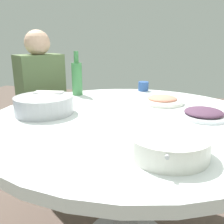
% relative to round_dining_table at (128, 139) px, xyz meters
% --- Properties ---
extents(round_dining_table, '(1.37, 1.37, 0.76)m').
position_rel_round_dining_table_xyz_m(round_dining_table, '(0.00, 0.00, 0.00)').
color(round_dining_table, '#99999E').
rests_on(round_dining_table, ground).
extents(rice_bowl, '(0.29, 0.29, 0.10)m').
position_rel_round_dining_table_xyz_m(rice_bowl, '(-0.42, -0.07, 0.16)').
color(rice_bowl, '#B2B5BA').
rests_on(rice_bowl, round_dining_table).
extents(soup_bowl, '(0.26, 0.29, 0.07)m').
position_rel_round_dining_table_xyz_m(soup_bowl, '(0.22, -0.38, 0.15)').
color(soup_bowl, white).
rests_on(soup_bowl, round_dining_table).
extents(dish_shrimp, '(0.24, 0.24, 0.05)m').
position_rel_round_dining_table_xyz_m(dish_shrimp, '(0.13, 0.30, 0.14)').
color(dish_shrimp, white).
rests_on(dish_shrimp, round_dining_table).
extents(dish_eggplant, '(0.23, 0.23, 0.04)m').
position_rel_round_dining_table_xyz_m(dish_eggplant, '(0.35, 0.08, 0.14)').
color(dish_eggplant, silver).
rests_on(dish_eggplant, round_dining_table).
extents(green_bottle, '(0.07, 0.07, 0.29)m').
position_rel_round_dining_table_xyz_m(green_bottle, '(-0.44, 0.38, 0.23)').
color(green_bottle, '#41884A').
rests_on(green_bottle, round_dining_table).
extents(tea_cup_far, '(0.07, 0.07, 0.07)m').
position_rel_round_dining_table_xyz_m(tea_cup_far, '(-0.03, 0.63, 0.15)').
color(tea_cup_far, '#2D5295').
rests_on(tea_cup_far, round_dining_table).
extents(stool_for_diner_left, '(0.31, 0.31, 0.43)m').
position_rel_round_dining_table_xyz_m(stool_for_diner_left, '(-0.83, 0.56, -0.43)').
color(stool_for_diner_left, brown).
rests_on(stool_for_diner_left, ground).
extents(diner_left, '(0.46, 0.46, 0.76)m').
position_rel_round_dining_table_xyz_m(diner_left, '(-0.83, 0.56, 0.11)').
color(diner_left, '#2D333D').
rests_on(diner_left, stool_for_diner_left).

